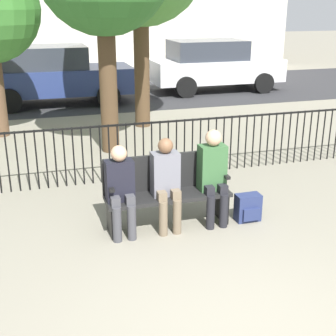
{
  "coord_description": "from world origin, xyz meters",
  "views": [
    {
      "loc": [
        -1.56,
        -2.92,
        2.75
      ],
      "look_at": [
        0.0,
        2.34,
        0.8
      ],
      "focal_mm": 50.0,
      "sensor_mm": 36.0,
      "label": 1
    }
  ],
  "objects_px": {
    "seated_person_0": "(121,186)",
    "seated_person_1": "(166,180)",
    "parked_car_1": "(53,74)",
    "park_bench": "(166,189)",
    "backpack": "(248,208)",
    "seated_person_2": "(213,172)",
    "parked_car_0": "(213,65)"
  },
  "relations": [
    {
      "from": "seated_person_0",
      "to": "seated_person_1",
      "type": "distance_m",
      "value": 0.58
    },
    {
      "from": "seated_person_0",
      "to": "parked_car_1",
      "type": "height_order",
      "value": "parked_car_1"
    },
    {
      "from": "park_bench",
      "to": "seated_person_0",
      "type": "relative_size",
      "value": 1.39
    },
    {
      "from": "seated_person_0",
      "to": "parked_car_1",
      "type": "xyz_separation_m",
      "value": [
        -0.27,
        8.38,
        0.2
      ]
    },
    {
      "from": "parked_car_1",
      "to": "backpack",
      "type": "bearing_deg",
      "value": -77.04
    },
    {
      "from": "seated_person_0",
      "to": "seated_person_2",
      "type": "relative_size",
      "value": 0.92
    },
    {
      "from": "seated_person_0",
      "to": "seated_person_1",
      "type": "xyz_separation_m",
      "value": [
        0.58,
        0.0,
        0.02
      ]
    },
    {
      "from": "parked_car_0",
      "to": "seated_person_2",
      "type": "bearing_deg",
      "value": -111.77
    },
    {
      "from": "seated_person_2",
      "to": "parked_car_0",
      "type": "bearing_deg",
      "value": 68.23
    },
    {
      "from": "seated_person_1",
      "to": "seated_person_2",
      "type": "xyz_separation_m",
      "value": [
        0.63,
        0.0,
        0.04
      ]
    },
    {
      "from": "parked_car_0",
      "to": "parked_car_1",
      "type": "relative_size",
      "value": 1.0
    },
    {
      "from": "parked_car_0",
      "to": "parked_car_1",
      "type": "bearing_deg",
      "value": -172.24
    },
    {
      "from": "seated_person_0",
      "to": "parked_car_1",
      "type": "bearing_deg",
      "value": 91.84
    },
    {
      "from": "seated_person_0",
      "to": "backpack",
      "type": "distance_m",
      "value": 1.75
    },
    {
      "from": "seated_person_0",
      "to": "backpack",
      "type": "bearing_deg",
      "value": -3.07
    },
    {
      "from": "parked_car_1",
      "to": "seated_person_0",
      "type": "bearing_deg",
      "value": -88.16
    },
    {
      "from": "seated_person_2",
      "to": "parked_car_0",
      "type": "xyz_separation_m",
      "value": [
        3.62,
        9.07,
        0.14
      ]
    },
    {
      "from": "seated_person_0",
      "to": "seated_person_1",
      "type": "bearing_deg",
      "value": 0.27
    },
    {
      "from": "seated_person_0",
      "to": "seated_person_2",
      "type": "distance_m",
      "value": 1.21
    },
    {
      "from": "seated_person_2",
      "to": "backpack",
      "type": "distance_m",
      "value": 0.71
    },
    {
      "from": "park_bench",
      "to": "seated_person_2",
      "type": "distance_m",
      "value": 0.64
    },
    {
      "from": "parked_car_0",
      "to": "park_bench",
      "type": "bearing_deg",
      "value": -115.21
    },
    {
      "from": "backpack",
      "to": "parked_car_1",
      "type": "relative_size",
      "value": 0.09
    },
    {
      "from": "backpack",
      "to": "parked_car_0",
      "type": "relative_size",
      "value": 0.09
    },
    {
      "from": "park_bench",
      "to": "parked_car_0",
      "type": "distance_m",
      "value": 9.89
    },
    {
      "from": "seated_person_1",
      "to": "parked_car_0",
      "type": "distance_m",
      "value": 10.02
    },
    {
      "from": "backpack",
      "to": "parked_car_0",
      "type": "bearing_deg",
      "value": 71.05
    },
    {
      "from": "backpack",
      "to": "parked_car_1",
      "type": "distance_m",
      "value": 8.72
    },
    {
      "from": "park_bench",
      "to": "seated_person_1",
      "type": "bearing_deg",
      "value": -106.53
    },
    {
      "from": "seated_person_0",
      "to": "seated_person_1",
      "type": "height_order",
      "value": "seated_person_1"
    },
    {
      "from": "park_bench",
      "to": "seated_person_2",
      "type": "bearing_deg",
      "value": -11.97
    },
    {
      "from": "seated_person_0",
      "to": "parked_car_0",
      "type": "height_order",
      "value": "parked_car_0"
    }
  ]
}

